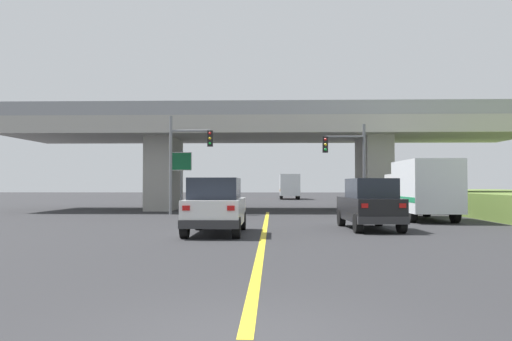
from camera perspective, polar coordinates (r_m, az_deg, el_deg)
The scene contains 10 objects.
ground at distance 37.21m, azimuth 1.32°, elevation -4.26°, with size 160.00×160.00×0.00m, color #2B2B2D.
overpass_bridge at distance 37.30m, azimuth 1.32°, elevation 3.41°, with size 35.30×8.66×7.05m.
lane_divider_stripe at distance 20.17m, azimuth 0.90°, elevation -6.58°, with size 0.20×27.93×0.01m, color yellow.
suv_lead at distance 19.16m, azimuth -4.37°, elevation -3.82°, with size 1.98×4.50×2.02m.
suv_crossing at distance 21.47m, azimuth 12.15°, elevation -3.55°, with size 2.08×4.60×2.02m.
box_truck at distance 27.93m, azimuth 17.42°, elevation -1.89°, with size 2.33×6.76×2.96m.
traffic_signal_nearside at distance 32.17m, azimuth 10.10°, elevation 1.34°, with size 2.57×0.36×5.40m.
traffic_signal_farside at distance 31.96m, azimuth -7.74°, elevation 1.81°, with size 2.62×0.36×5.90m.
highway_sign at distance 35.32m, azimuth -8.07°, elevation 0.37°, with size 1.41×0.17×4.08m.
semi_truck_distant at distance 64.14m, azimuth 3.63°, elevation -1.69°, with size 2.33×6.80×2.99m.
Camera 1 is at (0.32, -6.12, 1.79)m, focal length 37.12 mm.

